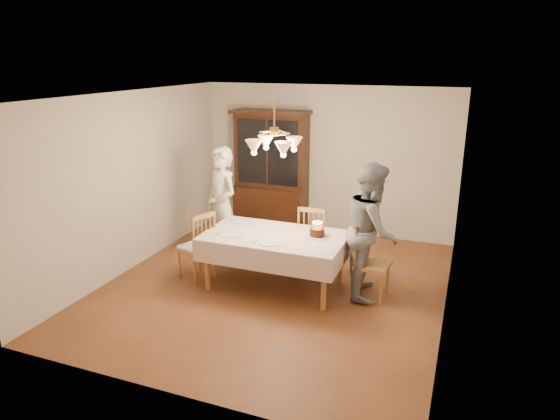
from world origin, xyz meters
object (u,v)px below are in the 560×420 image
at_px(dining_table, 275,240).
at_px(elderly_woman, 222,206).
at_px(chair_far_side, 314,241).
at_px(birthday_cake, 317,233).
at_px(china_hutch, 271,173).

distance_m(dining_table, elderly_woman, 1.24).
distance_m(chair_far_side, birthday_cake, 0.77).
distance_m(chair_far_side, elderly_woman, 1.49).
relative_size(elderly_woman, birthday_cake, 5.95).
bearing_deg(chair_far_side, birthday_cake, -69.83).
relative_size(dining_table, elderly_woman, 1.06).
bearing_deg(elderly_woman, chair_far_side, 39.52).
distance_m(dining_table, birthday_cake, 0.59).
height_order(chair_far_side, birthday_cake, chair_far_side).
relative_size(dining_table, china_hutch, 0.88).
xyz_separation_m(dining_table, china_hutch, (-0.96, 2.25, 0.36)).
bearing_deg(china_hutch, elderly_woman, -94.01).
height_order(china_hutch, chair_far_side, china_hutch).
bearing_deg(dining_table, birthday_cake, 13.69).
relative_size(chair_far_side, birthday_cake, 3.33).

